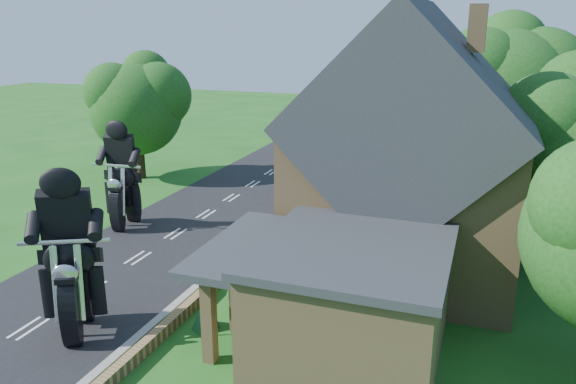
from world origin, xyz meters
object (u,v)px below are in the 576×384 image
(garden_wall, at_px, (252,250))
(annex, at_px, (348,298))
(motorcycle_lead, at_px, (77,310))
(motorcycle_follow, at_px, (126,212))
(house, at_px, (410,161))

(garden_wall, distance_m, annex, 8.19)
(motorcycle_lead, height_order, motorcycle_follow, motorcycle_lead)
(motorcycle_lead, bearing_deg, house, -162.71)
(garden_wall, bearing_deg, annex, -46.16)
(annex, height_order, motorcycle_lead, annex)
(garden_wall, bearing_deg, motorcycle_follow, 171.59)
(garden_wall, bearing_deg, motorcycle_lead, -108.39)
(motorcycle_follow, bearing_deg, garden_wall, 165.99)
(annex, xyz_separation_m, motorcycle_follow, (-12.56, 6.83, -0.99))
(garden_wall, relative_size, annex, 3.12)
(annex, distance_m, motorcycle_follow, 14.33)
(annex, bearing_deg, house, 84.76)
(motorcycle_lead, distance_m, motorcycle_follow, 9.78)
(annex, relative_size, motorcycle_lead, 4.04)
(annex, relative_size, motorcycle_follow, 4.23)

